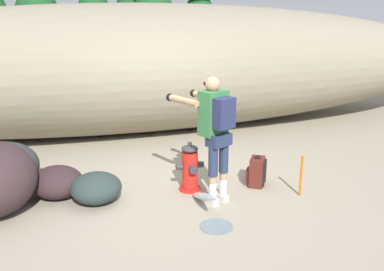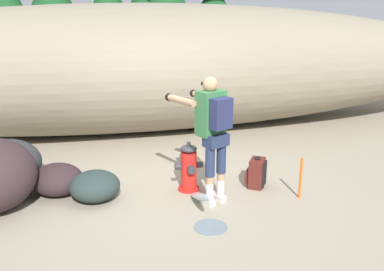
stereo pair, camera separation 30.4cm
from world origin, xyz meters
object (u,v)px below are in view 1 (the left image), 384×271
object	(u,v)px
fire_hydrant	(190,168)
survey_stake	(301,176)
boulder_outlier	(96,188)
boulder_large	(3,167)
spare_backpack	(256,172)
boulder_small	(57,182)
utility_worker	(214,125)

from	to	relation	value
fire_hydrant	survey_stake	distance (m)	1.61
boulder_outlier	boulder_large	bearing A→B (deg)	147.10
spare_backpack	survey_stake	world-z (taller)	survey_stake
fire_hydrant	boulder_small	xyz separation A→B (m)	(-1.88, 0.33, -0.12)
boulder_small	survey_stake	world-z (taller)	survey_stake
spare_backpack	boulder_large	size ratio (longest dim) A/B	0.44
utility_worker	survey_stake	bearing A→B (deg)	-123.62
spare_backpack	boulder_outlier	distance (m)	2.38
spare_backpack	boulder_large	distance (m)	3.79
fire_hydrant	boulder_outlier	size ratio (longest dim) A/B	1.06
utility_worker	boulder_outlier	size ratio (longest dim) A/B	2.48
fire_hydrant	boulder_outlier	bearing A→B (deg)	-179.86
boulder_large	boulder_outlier	xyz separation A→B (m)	(1.29, -0.83, -0.15)
utility_worker	survey_stake	xyz separation A→B (m)	(1.27, -0.20, -0.81)
boulder_large	boulder_outlier	size ratio (longest dim) A/B	1.51
fire_hydrant	utility_worker	bearing A→B (deg)	-64.96
boulder_small	boulder_outlier	size ratio (longest dim) A/B	1.06
spare_backpack	utility_worker	bearing A→B (deg)	54.86
boulder_outlier	fire_hydrant	bearing A→B (deg)	0.14
utility_worker	boulder_outlier	world-z (taller)	utility_worker
boulder_large	survey_stake	size ratio (longest dim) A/B	1.77
spare_backpack	boulder_small	size ratio (longest dim) A/B	0.63
boulder_outlier	survey_stake	xyz separation A→B (m)	(2.83, -0.63, 0.09)
utility_worker	boulder_small	distance (m)	2.40
spare_backpack	survey_stake	distance (m)	0.69
fire_hydrant	boulder_large	world-z (taller)	fire_hydrant
spare_backpack	boulder_large	bearing A→B (deg)	18.77
boulder_large	survey_stake	world-z (taller)	boulder_large
spare_backpack	boulder_outlier	size ratio (longest dim) A/B	0.67
utility_worker	boulder_outlier	xyz separation A→B (m)	(-1.57, 0.44, -0.90)
fire_hydrant	utility_worker	world-z (taller)	utility_worker
spare_backpack	boulder_small	distance (m)	2.94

